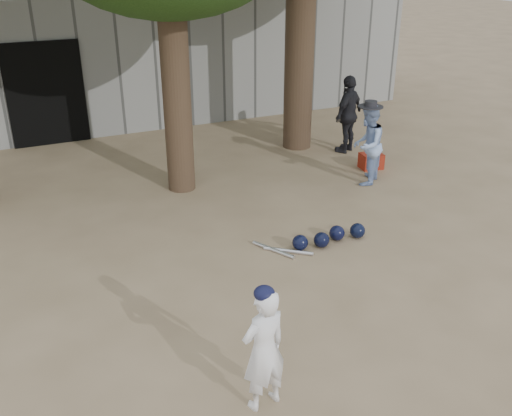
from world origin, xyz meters
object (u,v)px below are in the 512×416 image
spectator_blue (367,145)px  red_bag (371,161)px  spectator_dark (348,114)px  boy_player (264,350)px

spectator_blue → red_bag: 0.98m
spectator_blue → red_bag: (0.55, 0.57, -0.58)m
spectator_dark → red_bag: size_ratio=3.83×
boy_player → spectator_dark: spectator_dark is taller
spectator_blue → red_bag: spectator_blue is taller
spectator_dark → boy_player: bearing=22.9°
spectator_dark → red_bag: bearing=55.5°
spectator_dark → red_bag: (-0.12, -1.07, -0.65)m
boy_player → spectator_dark: bearing=-139.3°
boy_player → spectator_dark: size_ratio=0.80×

